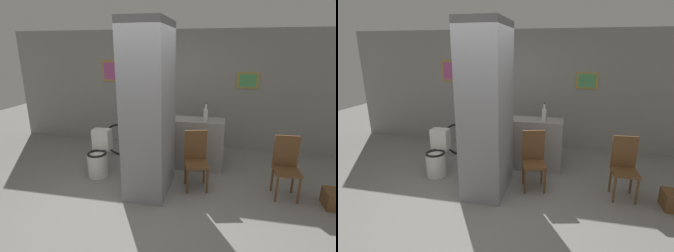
% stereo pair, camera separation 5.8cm
% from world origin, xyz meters
% --- Properties ---
extents(ground_plane, '(14.00, 14.00, 0.00)m').
position_xyz_m(ground_plane, '(0.00, 0.00, 0.00)').
color(ground_plane, gray).
extents(wall_back, '(8.00, 0.09, 2.60)m').
position_xyz_m(wall_back, '(-0.00, 2.63, 1.30)').
color(wall_back, gray).
rests_on(wall_back, ground_plane).
extents(pillar_center, '(0.64, 1.03, 2.60)m').
position_xyz_m(pillar_center, '(-0.07, 0.52, 1.30)').
color(pillar_center, gray).
rests_on(pillar_center, ground_plane).
extents(counter_shelf, '(1.30, 0.44, 0.95)m').
position_xyz_m(counter_shelf, '(0.42, 1.45, 0.47)').
color(counter_shelf, gray).
rests_on(counter_shelf, ground_plane).
extents(toilet, '(0.35, 0.51, 0.80)m').
position_xyz_m(toilet, '(-1.10, 0.78, 0.34)').
color(toilet, silver).
rests_on(toilet, ground_plane).
extents(chair_near_pillar, '(0.44, 0.44, 0.94)m').
position_xyz_m(chair_near_pillar, '(0.64, 0.71, 0.51)').
color(chair_near_pillar, brown).
rests_on(chair_near_pillar, ground_plane).
extents(chair_by_doorway, '(0.38, 0.38, 0.94)m').
position_xyz_m(chair_by_doorway, '(2.01, 0.72, 0.51)').
color(chair_by_doorway, brown).
rests_on(chair_by_doorway, ground_plane).
extents(bicycle, '(1.72, 0.42, 0.75)m').
position_xyz_m(bicycle, '(-0.55, 1.69, 0.36)').
color(bicycle, black).
rests_on(bicycle, ground_plane).
extents(bottle_tall, '(0.08, 0.08, 0.33)m').
position_xyz_m(bottle_tall, '(0.72, 1.42, 1.07)').
color(bottle_tall, silver).
rests_on(bottle_tall, counter_shelf).
extents(floor_crate, '(0.32, 0.32, 0.25)m').
position_xyz_m(floor_crate, '(2.68, 0.51, 0.13)').
color(floor_crate, brown).
rests_on(floor_crate, ground_plane).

